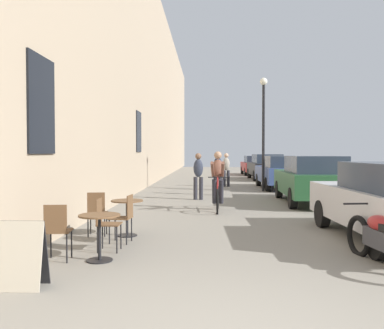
{
  "coord_description": "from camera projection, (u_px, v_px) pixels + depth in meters",
  "views": [
    {
      "loc": [
        -0.31,
        -3.39,
        1.67
      ],
      "look_at": [
        -1.06,
        16.78,
        1.08
      ],
      "focal_mm": 37.81,
      "sensor_mm": 36.0,
      "label": 1
    }
  ],
  "objects": [
    {
      "name": "building_facade_left",
      "position": [
        134.0,
        62.0,
        17.37
      ],
      "size": [
        0.54,
        68.0,
        11.17
      ],
      "color": "tan",
      "rests_on": "ground_plane"
    },
    {
      "name": "cafe_table_near",
      "position": [
        99.0,
        227.0,
        6.23
      ],
      "size": [
        0.64,
        0.64,
        0.72
      ],
      "color": "black",
      "rests_on": "ground_plane"
    },
    {
      "name": "cafe_chair_near_toward_street",
      "position": [
        57.0,
        228.0,
        6.17
      ],
      "size": [
        0.42,
        0.42,
        0.89
      ],
      "color": "black",
      "rests_on": "ground_plane"
    },
    {
      "name": "cafe_chair_near_toward_wall",
      "position": [
        105.0,
        221.0,
        6.86
      ],
      "size": [
        0.38,
        0.38,
        0.89
      ],
      "color": "black",
      "rests_on": "ground_plane"
    },
    {
      "name": "cafe_table_mid",
      "position": [
        127.0,
        210.0,
        8.1
      ],
      "size": [
        0.64,
        0.64,
        0.72
      ],
      "color": "black",
      "rests_on": "ground_plane"
    },
    {
      "name": "cafe_chair_mid_toward_street",
      "position": [
        97.0,
        211.0,
        8.05
      ],
      "size": [
        0.43,
        0.43,
        0.89
      ],
      "color": "black",
      "rests_on": "ground_plane"
    },
    {
      "name": "cafe_chair_mid_toward_wall",
      "position": [
        125.0,
        215.0,
        7.49
      ],
      "size": [
        0.42,
        0.42,
        0.89
      ],
      "color": "black",
      "rests_on": "ground_plane"
    },
    {
      "name": "sandwich_board_sign",
      "position": [
        23.0,
        254.0,
        4.99
      ],
      "size": [
        0.55,
        0.38,
        0.84
      ],
      "color": "black",
      "rests_on": "ground_plane"
    },
    {
      "name": "cyclist_on_bicycle",
      "position": [
        218.0,
        183.0,
        11.65
      ],
      "size": [
        0.52,
        1.76,
        1.74
      ],
      "color": "black",
      "rests_on": "ground_plane"
    },
    {
      "name": "pedestrian_near",
      "position": [
        198.0,
        174.0,
        14.35
      ],
      "size": [
        0.34,
        0.24,
        1.66
      ],
      "color": "#26262D",
      "rests_on": "ground_plane"
    },
    {
      "name": "pedestrian_mid",
      "position": [
        218.0,
        171.0,
        15.85
      ],
      "size": [
        0.38,
        0.3,
        1.72
      ],
      "color": "#26262D",
      "rests_on": "ground_plane"
    },
    {
      "name": "pedestrian_far",
      "position": [
        218.0,
        170.0,
        17.94
      ],
      "size": [
        0.36,
        0.26,
        1.59
      ],
      "color": "#26262D",
      "rests_on": "ground_plane"
    },
    {
      "name": "pedestrian_furthest",
      "position": [
        226.0,
        168.0,
        19.88
      ],
      "size": [
        0.37,
        0.29,
        1.65
      ],
      "color": "#26262D",
      "rests_on": "ground_plane"
    },
    {
      "name": "street_lamp",
      "position": [
        263.0,
        119.0,
        17.44
      ],
      "size": [
        0.32,
        0.32,
        4.9
      ],
      "color": "black",
      "rests_on": "ground_plane"
    },
    {
      "name": "parked_car_second",
      "position": [
        311.0,
        179.0,
        13.27
      ],
      "size": [
        1.99,
        4.47,
        1.57
      ],
      "color": "#23512D",
      "rests_on": "ground_plane"
    },
    {
      "name": "parked_car_third",
      "position": [
        281.0,
        172.0,
        18.68
      ],
      "size": [
        1.87,
        4.32,
        1.53
      ],
      "color": "#384C84",
      "rests_on": "ground_plane"
    },
    {
      "name": "parked_car_fourth",
      "position": [
        266.0,
        167.0,
        24.93
      ],
      "size": [
        1.92,
        4.46,
        1.58
      ],
      "color": "black",
      "rests_on": "ground_plane"
    },
    {
      "name": "parked_car_fifth",
      "position": [
        254.0,
        165.0,
        30.24
      ],
      "size": [
        1.75,
        4.07,
        1.44
      ],
      "color": "maroon",
      "rests_on": "ground_plane"
    },
    {
      "name": "parked_motorcycle",
      "position": [
        384.0,
        240.0,
        5.89
      ],
      "size": [
        0.62,
        2.14,
        0.92
      ],
      "color": "black",
      "rests_on": "ground_plane"
    }
  ]
}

